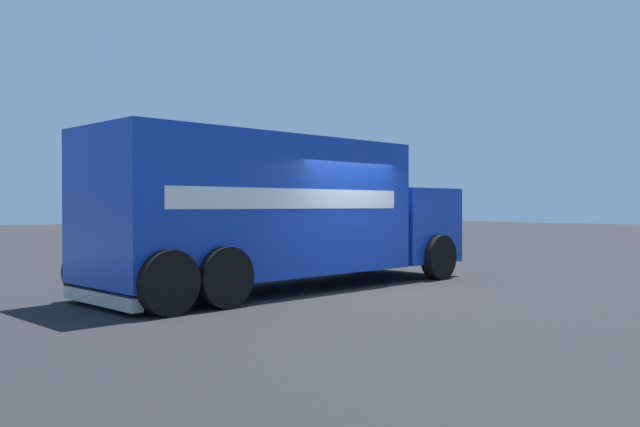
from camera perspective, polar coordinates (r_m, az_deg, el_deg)
ground_plane at (r=12.73m, az=3.69°, el=-6.80°), size 100.00×100.00×0.00m
delivery_truck at (r=13.15m, az=-3.35°, el=0.17°), size 2.99×8.59×2.95m
pickup_black at (r=21.84m, az=-0.81°, el=-1.75°), size 2.66×5.37×1.38m
sedan_maroon at (r=25.65m, az=-9.56°, el=-1.62°), size 2.18×4.37×1.31m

